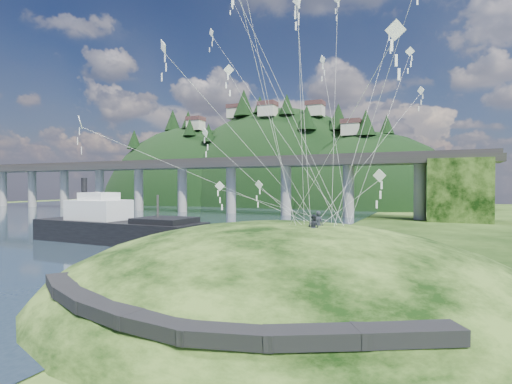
% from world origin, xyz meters
% --- Properties ---
extents(ground, '(320.00, 320.00, 0.00)m').
position_xyz_m(ground, '(0.00, 0.00, 0.00)').
color(ground, black).
rests_on(ground, ground).
extents(grass_hill, '(36.00, 32.00, 13.00)m').
position_xyz_m(grass_hill, '(8.00, 2.00, -1.50)').
color(grass_hill, black).
rests_on(grass_hill, ground).
extents(footpath, '(22.29, 5.84, 0.83)m').
position_xyz_m(footpath, '(7.46, -9.74, 2.08)').
color(footpath, black).
rests_on(footpath, ground).
extents(bridge, '(160.00, 11.00, 15.00)m').
position_xyz_m(bridge, '(-26.46, 70.07, 9.70)').
color(bridge, '#2D2B2B').
rests_on(bridge, ground).
extents(far_ridge, '(153.00, 70.00, 94.50)m').
position_xyz_m(far_ridge, '(-43.58, 122.17, -7.44)').
color(far_ridge, black).
rests_on(far_ridge, ground).
extents(work_barge, '(24.67, 7.37, 8.57)m').
position_xyz_m(work_barge, '(-21.07, 16.40, 2.15)').
color(work_barge, black).
rests_on(work_barge, ground).
extents(wooden_dock, '(14.43, 7.81, 1.05)m').
position_xyz_m(wooden_dock, '(-4.45, 6.78, 0.46)').
color(wooden_dock, '#362316').
rests_on(wooden_dock, ground).
extents(kite_flyers, '(0.94, 1.94, 1.90)m').
position_xyz_m(kite_flyers, '(10.45, 0.98, 5.78)').
color(kite_flyers, '#272A34').
rests_on(kite_flyers, ground).
extents(kite_swarm, '(19.78, 18.05, 21.64)m').
position_xyz_m(kite_swarm, '(7.49, 1.77, 16.84)').
color(kite_swarm, white).
rests_on(kite_swarm, ground).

